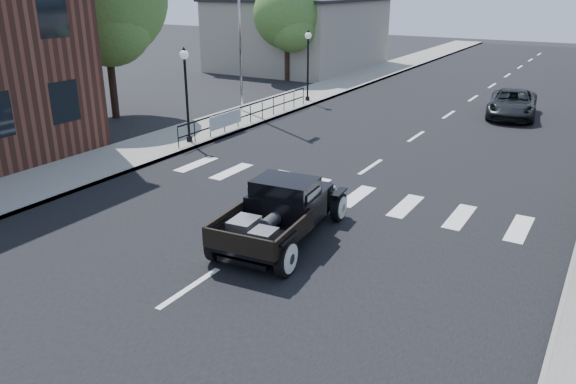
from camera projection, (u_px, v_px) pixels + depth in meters
The scene contains 13 objects.
ground at pixel (265, 238), 14.62m from camera, with size 120.00×120.00×0.00m, color black.
road at pixel (437, 123), 26.68m from camera, with size 14.00×80.00×0.02m, color black.
road_markings at pixel (400, 148), 22.67m from camera, with size 12.00×60.00×0.06m, color silver, non-canonical shape.
sidewalk_left at pixel (284, 103), 30.75m from camera, with size 3.00×80.00×0.15m, color gray.
low_building_left at pixel (299, 35), 43.48m from camera, with size 10.00×12.00×5.00m, color gray.
railing at pixel (250, 112), 25.95m from camera, with size 0.08×10.00×1.00m, color black, non-canonical shape.
banner at pixel (226, 125), 24.37m from camera, with size 0.04×2.20×0.60m, color silver, non-canonical shape.
lamp_post_b at pixel (187, 95), 22.39m from camera, with size 0.36×0.36×3.78m, color black, non-canonical shape.
lamp_post_c at pixel (308, 66), 30.43m from camera, with size 0.36×0.36×3.78m, color black, non-canonical shape.
big_tree_near at pixel (106, 27), 26.28m from camera, with size 5.88×5.88×8.64m, color #456B2E, non-canonical shape.
big_tree_far at pixel (287, 31), 37.18m from camera, with size 4.47×4.47×6.57m, color #456B2E, non-canonical shape.
hotrod_pickup at pixel (282, 211), 14.23m from camera, with size 2.21×4.74×1.64m, color black, non-canonical shape.
second_car at pixel (512, 104), 27.68m from camera, with size 2.18×4.73×1.31m, color black.
Camera 1 is at (7.33, -11.09, 6.24)m, focal length 35.00 mm.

